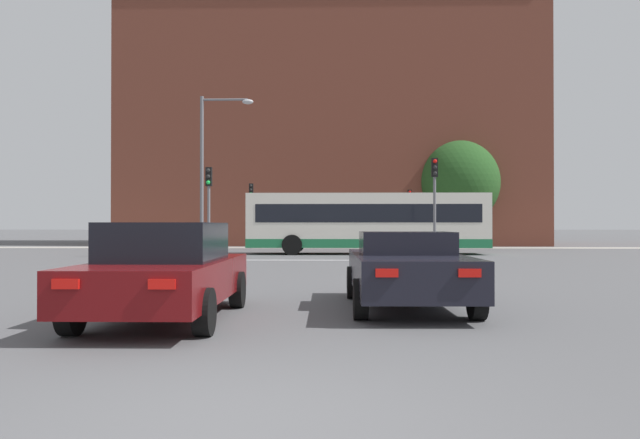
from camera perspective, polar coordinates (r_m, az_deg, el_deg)
name	(u,v)px	position (r m, az deg, el deg)	size (l,w,h in m)	color
ground_plane	(236,425)	(4.84, -7.69, -18.09)	(400.00, 400.00, 0.00)	#545456
stop_line_strip	(319,260)	(26.09, -0.09, -3.73)	(7.65, 0.30, 0.01)	silver
far_pavement	(325,248)	(40.42, 0.49, -2.59)	(68.50, 2.50, 0.01)	#A09B91
brick_civic_building	(332,112)	(50.82, 1.09, 9.80)	(31.28, 14.44, 27.20)	brown
car_saloon_left	(166,271)	(9.95, -13.89, -4.57)	(2.01, 4.65, 1.50)	#600C0F
car_roadster_right	(407,269)	(11.16, 7.94, -4.51)	(2.08, 4.61, 1.34)	black
bus_crossing_lead	(367,222)	(31.68, 4.32, -0.21)	(12.02, 2.75, 3.05)	silver
traffic_light_near_right	(435,192)	(26.91, 10.44, 2.53)	(0.26, 0.31, 4.32)	slate
traffic_light_near_left	(209,197)	(26.85, -10.14, 2.03)	(0.26, 0.31, 3.93)	slate
traffic_light_far_left	(251,205)	(39.72, -6.32, 1.36)	(0.26, 0.31, 4.11)	slate
traffic_light_far_right	(410,209)	(39.74, 8.20, 1.00)	(0.26, 0.31, 3.71)	slate
street_lamp_junction	(211,158)	(28.61, -9.93, 5.52)	(2.41, 0.36, 7.28)	slate
pedestrian_waiting	(339,231)	(40.73, 1.73, -1.05)	(0.34, 0.45, 1.83)	black
pedestrian_walking_east	(320,232)	(40.50, 0.04, -1.19)	(0.45, 0.34, 1.69)	#333851
pedestrian_walking_west	(382,233)	(39.99, 5.67, -1.24)	(0.37, 0.46, 1.66)	black
tree_by_building	(459,183)	(44.61, 12.60, 3.32)	(5.60, 5.60, 7.39)	#4C3823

